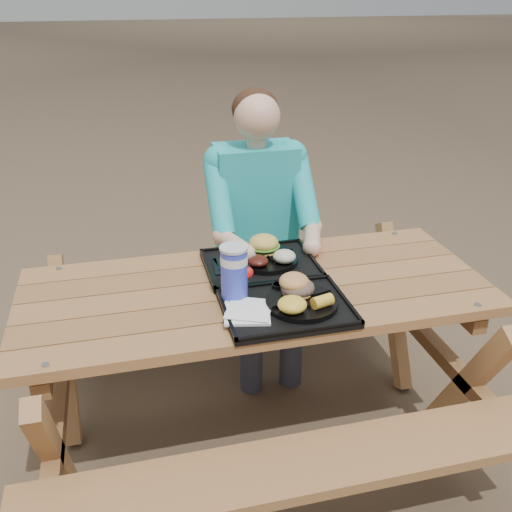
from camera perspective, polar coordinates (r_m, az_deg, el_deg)
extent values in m
plane|color=#999999|center=(2.65, 0.00, -17.36)|extent=(60.00, 60.00, 0.00)
cube|color=black|center=(2.05, 3.05, -5.27)|extent=(0.45, 0.35, 0.02)
cube|color=black|center=(2.35, 0.44, -0.93)|extent=(0.45, 0.35, 0.02)
cylinder|color=black|center=(2.05, 4.59, -4.67)|extent=(0.26, 0.26, 0.02)
cylinder|color=black|center=(2.35, 1.09, -0.31)|extent=(0.26, 0.26, 0.02)
cube|color=white|center=(1.99, -0.90, -5.63)|extent=(0.19, 0.19, 0.02)
cylinder|color=#1B2CCD|center=(2.05, -2.19, -1.82)|extent=(0.10, 0.10, 0.20)
cylinder|color=black|center=(2.13, 2.26, -3.14)|extent=(0.05, 0.05, 0.03)
cylinder|color=yellow|center=(2.16, 3.76, -2.82)|extent=(0.05, 0.05, 0.03)
ellipsoid|color=yellow|center=(1.96, 3.64, -4.87)|extent=(0.10, 0.10, 0.05)
cube|color=black|center=(2.32, -3.59, -0.93)|extent=(0.04, 0.15, 0.01)
ellipsoid|color=#43130D|center=(2.27, 0.22, -0.52)|extent=(0.08, 0.08, 0.04)
ellipsoid|color=beige|center=(2.30, 2.85, -0.04)|extent=(0.09, 0.09, 0.05)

